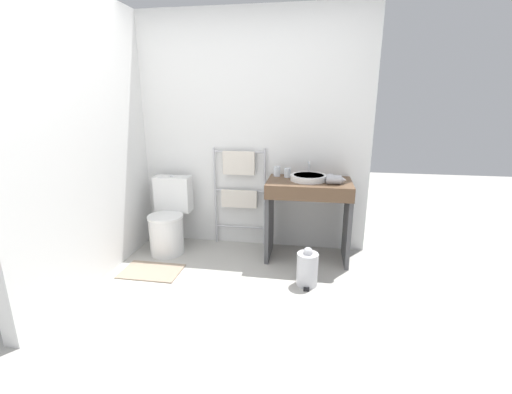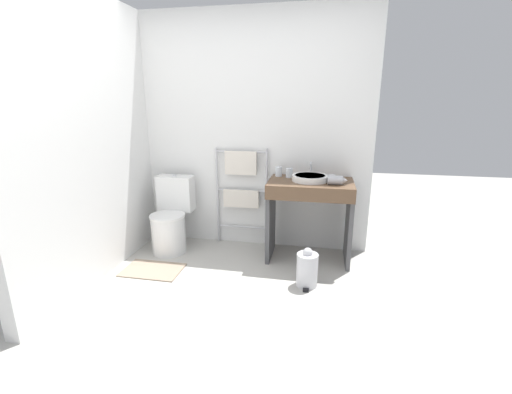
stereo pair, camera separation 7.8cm
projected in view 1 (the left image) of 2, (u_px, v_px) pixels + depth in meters
ground_plane at (207, 331)px, 2.44m from camera, size 12.00×12.00×0.00m
wall_back at (248, 134)px, 3.68m from camera, size 2.57×0.12×2.48m
wall_side at (96, 140)px, 3.05m from camera, size 0.12×2.36×2.48m
toilet at (169, 220)px, 3.68m from camera, size 0.39×0.52×0.80m
towel_radiator at (239, 184)px, 3.73m from camera, size 0.58×0.06×1.10m
vanity_counter at (308, 208)px, 3.43m from camera, size 0.82×0.54×0.82m
sink_basin at (309, 177)px, 3.37m from camera, size 0.36×0.36×0.06m
faucet at (309, 167)px, 3.54m from camera, size 0.02×0.10×0.15m
cup_near_wall at (277, 171)px, 3.56m from camera, size 0.07×0.07×0.10m
cup_near_edge at (288, 173)px, 3.51m from camera, size 0.07×0.07×0.09m
hair_dryer at (335, 179)px, 3.23m from camera, size 0.18×0.17×0.09m
trash_bin at (307, 268)px, 3.01m from camera, size 0.19×0.22×0.36m
bath_mat at (151, 271)px, 3.27m from camera, size 0.56×0.36×0.01m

